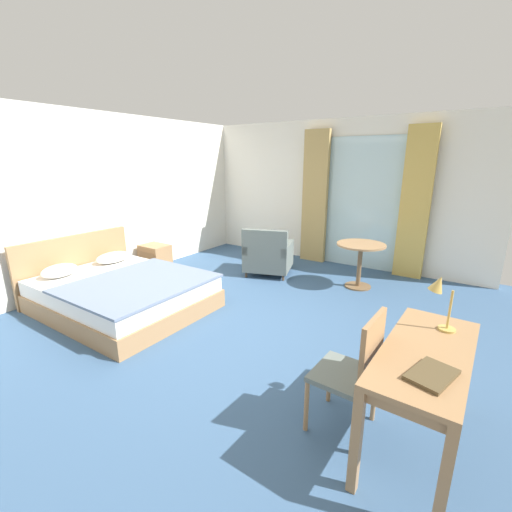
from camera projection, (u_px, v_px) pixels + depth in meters
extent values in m
cube|color=#38567A|center=(222.00, 332.00, 4.25)|extent=(6.09, 7.62, 0.10)
cube|color=white|center=(336.00, 193.00, 6.70)|extent=(5.69, 0.12, 2.74)
cube|color=white|center=(81.00, 202.00, 5.37)|extent=(0.12, 7.22, 2.74)
cube|color=silver|center=(362.00, 204.00, 6.38)|extent=(1.39, 0.02, 2.41)
cube|color=tan|center=(315.00, 198.00, 6.77)|extent=(0.51, 0.10, 2.56)
cube|color=tan|center=(415.00, 204.00, 5.78)|extent=(0.47, 0.10, 2.56)
cube|color=#9E754C|center=(124.00, 301.00, 4.76)|extent=(2.19, 1.73, 0.24)
cube|color=white|center=(122.00, 286.00, 4.70)|extent=(2.12, 1.68, 0.20)
cube|color=#9E754C|center=(76.00, 264.00, 5.27)|extent=(0.07, 1.76, 0.91)
cube|color=slate|center=(139.00, 283.00, 4.48)|extent=(1.45, 1.71, 0.03)
ellipsoid|color=white|center=(60.00, 271.00, 4.74)|extent=(0.34, 0.48, 0.17)
ellipsoid|color=white|center=(113.00, 257.00, 5.40)|extent=(0.35, 0.55, 0.16)
cube|color=#9E754C|center=(156.00, 259.00, 6.28)|extent=(0.50, 0.39, 0.52)
cube|color=olive|center=(146.00, 256.00, 6.10)|extent=(0.42, 0.01, 0.12)
cube|color=#9E754C|center=(427.00, 352.00, 2.32)|extent=(0.57, 1.31, 0.04)
cube|color=#9E754C|center=(426.00, 359.00, 2.34)|extent=(0.52, 1.25, 0.08)
cube|color=#9E754C|center=(444.00, 483.00, 1.81)|extent=(0.06, 0.06, 0.74)
cube|color=#9E754C|center=(467.00, 370.00, 2.78)|extent=(0.06, 0.06, 0.74)
cube|color=#9E754C|center=(356.00, 441.00, 2.08)|extent=(0.06, 0.06, 0.74)
cube|color=#9E754C|center=(405.00, 351.00, 3.05)|extent=(0.06, 0.06, 0.74)
cube|color=slate|center=(343.00, 375.00, 2.59)|extent=(0.44, 0.47, 0.04)
cube|color=#9E754C|center=(372.00, 351.00, 2.40)|extent=(0.05, 0.43, 0.51)
cylinder|color=#9E754C|center=(329.00, 379.00, 2.92)|extent=(0.04, 0.04, 0.43)
cylinder|color=#9E754C|center=(306.00, 406.00, 2.60)|extent=(0.04, 0.04, 0.43)
cylinder|color=#9E754C|center=(374.00, 396.00, 2.70)|extent=(0.04, 0.04, 0.43)
cylinder|color=#9E754C|center=(355.00, 428.00, 2.38)|extent=(0.04, 0.04, 0.43)
cylinder|color=tan|center=(447.00, 329.00, 2.58)|extent=(0.12, 0.12, 0.02)
cylinder|color=tan|center=(450.00, 310.00, 2.54)|extent=(0.02, 0.02, 0.30)
cone|color=tan|center=(438.00, 284.00, 2.53)|extent=(0.13, 0.11, 0.15)
cube|color=brown|center=(432.00, 375.00, 2.03)|extent=(0.28, 0.36, 0.02)
cube|color=slate|center=(269.00, 260.00, 6.23)|extent=(0.99, 0.98, 0.31)
cube|color=slate|center=(265.00, 243.00, 5.83)|extent=(0.78, 0.37, 0.45)
cube|color=slate|center=(288.00, 248.00, 6.08)|extent=(0.34, 0.76, 0.16)
cube|color=slate|center=(250.00, 246.00, 6.25)|extent=(0.34, 0.76, 0.16)
cylinder|color=#4C3D2D|center=(289.00, 267.00, 6.50)|extent=(0.04, 0.04, 0.10)
cylinder|color=#4C3D2D|center=(256.00, 264.00, 6.67)|extent=(0.04, 0.04, 0.10)
cylinder|color=#4C3D2D|center=(283.00, 278.00, 5.90)|extent=(0.04, 0.04, 0.10)
cylinder|color=#4C3D2D|center=(246.00, 274.00, 6.07)|extent=(0.04, 0.04, 0.10)
cylinder|color=#9E754C|center=(361.00, 245.00, 5.43)|extent=(0.76, 0.76, 0.03)
cylinder|color=brown|center=(359.00, 267.00, 5.53)|extent=(0.07, 0.07, 0.70)
cylinder|color=brown|center=(358.00, 286.00, 5.62)|extent=(0.42, 0.42, 0.02)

